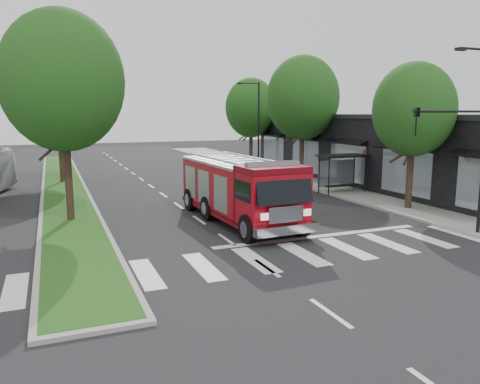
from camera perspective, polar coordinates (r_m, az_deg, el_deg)
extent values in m
plane|color=black|center=(20.03, -1.63, -5.85)|extent=(140.00, 140.00, 0.00)
cube|color=gray|center=(34.45, 12.16, 0.60)|extent=(5.00, 80.00, 0.15)
cube|color=gray|center=(36.49, -20.69, 0.68)|extent=(3.00, 50.00, 0.14)
cube|color=#1E4012|center=(36.48, -20.70, 0.79)|extent=(2.60, 49.50, 0.02)
cube|color=black|center=(36.89, 18.11, 4.72)|extent=(8.00, 30.00, 5.00)
cylinder|color=black|center=(30.66, 10.78, 1.77)|extent=(0.08, 0.08, 2.50)
cylinder|color=black|center=(32.26, 14.97, 2.00)|extent=(0.08, 0.08, 2.50)
cylinder|color=black|center=(31.67, 9.61, 2.05)|extent=(0.08, 0.08, 2.50)
cylinder|color=black|center=(33.21, 13.73, 2.26)|extent=(0.08, 0.08, 2.50)
cube|color=black|center=(31.79, 12.40, 4.35)|extent=(3.20, 1.60, 0.12)
cube|color=#8C99A5|center=(32.50, 11.62, 2.27)|extent=(2.80, 0.04, 1.80)
cube|color=black|center=(32.02, 12.27, 0.78)|extent=(2.40, 0.40, 0.08)
cylinder|color=black|center=(27.35, 19.97, 1.74)|extent=(0.36, 0.36, 3.74)
ellipsoid|color=#103D12|center=(27.14, 20.42, 9.41)|extent=(4.40, 4.40, 5.06)
cylinder|color=black|center=(37.05, 7.51, 4.66)|extent=(0.36, 0.36, 4.40)
ellipsoid|color=#103D12|center=(36.93, 7.66, 11.32)|extent=(5.60, 5.60, 6.44)
cylinder|color=black|center=(46.00, 1.34, 5.41)|extent=(0.36, 0.36, 3.96)
ellipsoid|color=#103D12|center=(45.88, 1.36, 10.24)|extent=(5.00, 5.00, 5.75)
cylinder|color=black|center=(24.30, -20.19, 1.86)|extent=(0.36, 0.36, 4.62)
ellipsoid|color=#103D12|center=(24.16, -20.82, 12.53)|extent=(5.80, 5.80, 6.67)
cylinder|color=black|center=(38.24, -20.97, 4.26)|extent=(0.36, 0.36, 4.40)
ellipsoid|color=#103D12|center=(38.13, -21.36, 10.70)|extent=(5.60, 5.60, 6.44)
cylinder|color=black|center=(22.05, 26.96, 15.27)|extent=(1.80, 0.10, 0.10)
cube|color=black|center=(21.39, 25.30, 15.47)|extent=(0.45, 0.20, 0.12)
cylinder|color=black|center=(21.10, 24.45, 8.93)|extent=(4.00, 0.10, 0.10)
imported|color=black|center=(19.84, 20.74, 8.02)|extent=(0.18, 0.22, 1.10)
cylinder|color=black|center=(41.84, 2.28, 7.76)|extent=(0.16, 0.16, 8.00)
cylinder|color=black|center=(41.53, 1.15, 13.13)|extent=(1.80, 0.10, 0.10)
cube|color=black|center=(41.18, -0.03, 13.10)|extent=(0.45, 0.20, 0.12)
cube|color=#5E050C|center=(23.24, -0.20, -2.27)|extent=(3.23, 9.45, 0.28)
cube|color=maroon|center=(23.83, -1.09, 0.88)|extent=(3.12, 7.24, 2.22)
cube|color=maroon|center=(20.00, 3.93, -0.83)|extent=(2.87, 2.13, 2.33)
cube|color=#B2B2B7|center=(23.68, -1.10, 3.67)|extent=(3.12, 7.24, 0.13)
cylinder|color=#B2B2B7|center=(23.27, -3.36, 4.10)|extent=(0.44, 6.66, 0.11)
cylinder|color=#B2B2B7|center=(24.08, 1.08, 4.30)|extent=(0.44, 6.66, 0.11)
cube|color=silver|center=(19.14, 5.74, -4.57)|extent=(2.90, 0.53, 0.39)
cube|color=#8C99A5|center=(19.78, 3.98, 3.44)|extent=(2.46, 0.51, 0.20)
cylinder|color=black|center=(19.37, 1.05, -4.52)|extent=(0.45, 1.24, 1.22)
cylinder|color=black|center=(20.58, 7.47, -3.75)|extent=(0.45, 1.24, 1.22)
cylinder|color=black|center=(23.54, -3.93, -2.00)|extent=(0.45, 1.24, 1.22)
cylinder|color=black|center=(24.55, 1.65, -1.50)|extent=(0.45, 1.24, 1.22)
cylinder|color=black|center=(26.01, -6.04, -0.92)|extent=(0.45, 1.24, 1.22)
cylinder|color=black|center=(26.92, -0.89, -0.51)|extent=(0.45, 1.24, 1.22)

